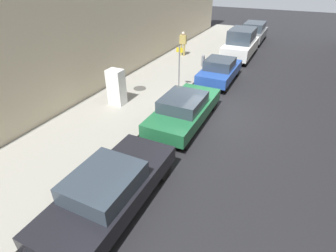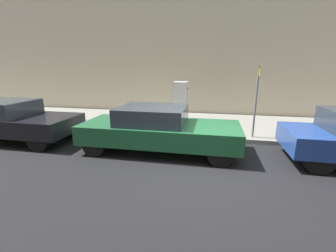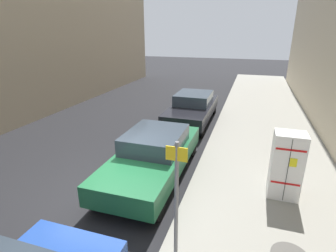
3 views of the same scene
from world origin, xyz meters
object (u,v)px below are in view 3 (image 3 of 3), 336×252
discarded_refrigerator (286,165)px  parked_sedan_green (153,154)px  parked_sedan_dark (193,107)px  street_sign_post (176,199)px

discarded_refrigerator → parked_sedan_green: (3.63, -0.14, -0.30)m
discarded_refrigerator → parked_sedan_green: size_ratio=0.37×
parked_sedan_dark → street_sign_post: bearing=100.6°
discarded_refrigerator → parked_sedan_dark: discarded_refrigerator is taller
street_sign_post → parked_sedan_green: (1.57, -2.99, -0.79)m
parked_sedan_green → discarded_refrigerator: bearing=177.7°
discarded_refrigerator → parked_sedan_green: bearing=-2.3°
discarded_refrigerator → street_sign_post: bearing=54.1°
street_sign_post → parked_sedan_green: size_ratio=0.51×
street_sign_post → parked_sedan_green: street_sign_post is taller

